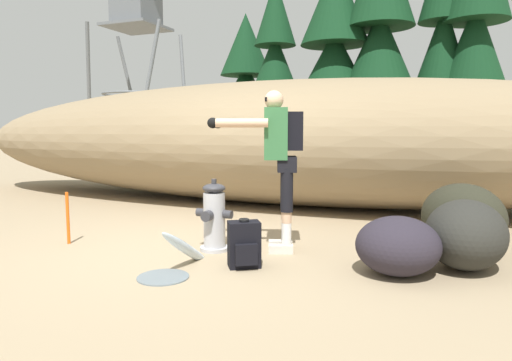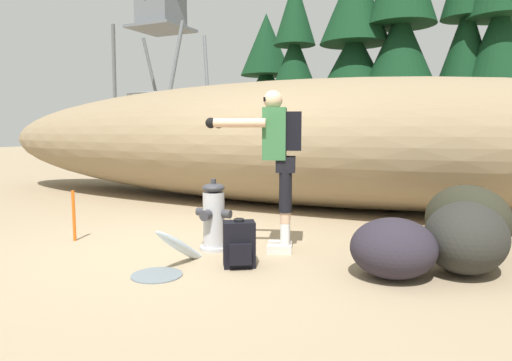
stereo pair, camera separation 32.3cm
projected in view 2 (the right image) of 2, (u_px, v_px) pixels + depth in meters
ground_plane at (190, 250)px, 5.06m from camera, size 56.00×56.00×0.04m
dirt_embankment at (298, 143)px, 7.98m from camera, size 13.83×3.20×2.16m
fire_hydrant at (214, 217)px, 4.96m from camera, size 0.42×0.37×0.78m
hydrant_water_jet at (178, 253)px, 4.39m from camera, size 0.46×1.09×0.59m
utility_worker at (277, 150)px, 4.82m from camera, size 1.04×0.71×1.72m
spare_backpack at (239, 245)px, 4.36m from camera, size 0.36×0.36×0.47m
boulder_large at (466, 238)px, 4.17m from camera, size 0.77×0.98×0.66m
boulder_mid at (467, 220)px, 4.78m from camera, size 1.20×1.25×0.74m
boulder_small at (393, 248)px, 4.04m from camera, size 1.07×1.07×0.53m
pine_tree_far_left at (266, 86)px, 15.27m from camera, size 2.62×2.62×5.11m
pine_tree_left at (294, 58)px, 13.50m from camera, size 1.91×1.91×5.74m
pine_tree_center at (354, 59)px, 12.67m from camera, size 2.95×2.95×5.99m
pine_tree_right at (400, 43)px, 12.06m from camera, size 2.81×2.81×6.69m
pine_tree_far_right at (467, 38)px, 11.54m from camera, size 2.04×2.04×6.74m
pine_tree_ridge_end at (499, 39)px, 11.05m from camera, size 2.46×2.46×6.86m
watchtower at (161, 10)px, 20.15m from camera, size 3.99×3.99×8.66m
survey_stake at (74, 216)px, 5.37m from camera, size 0.04×0.04×0.60m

